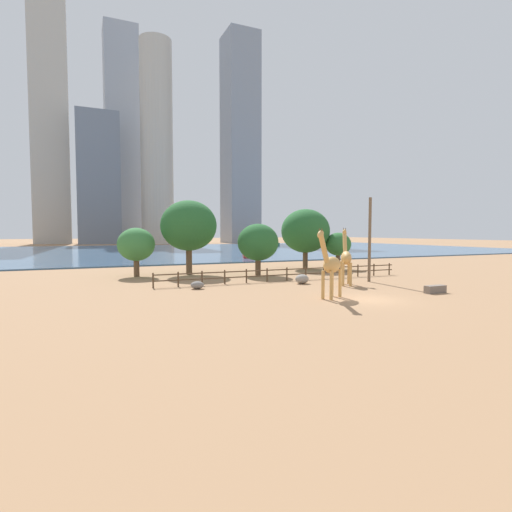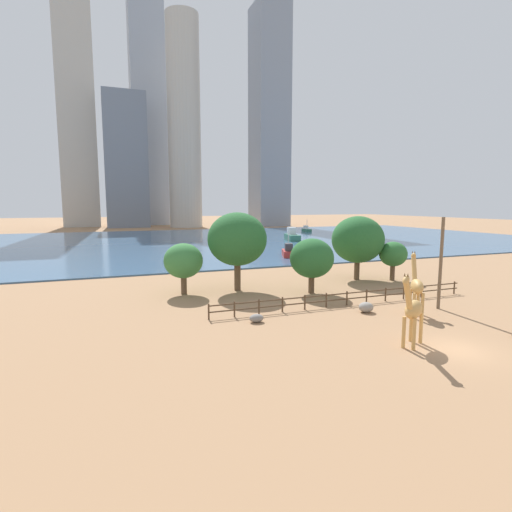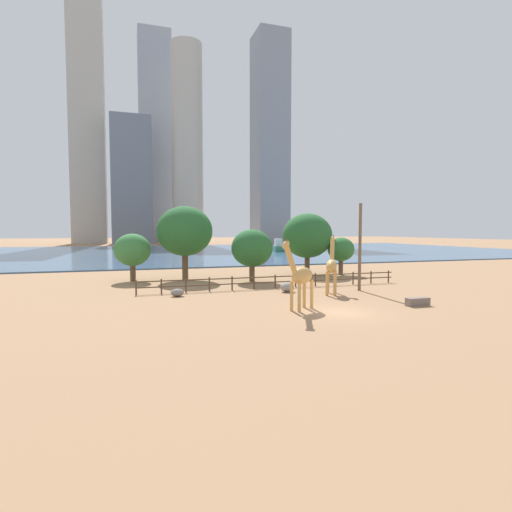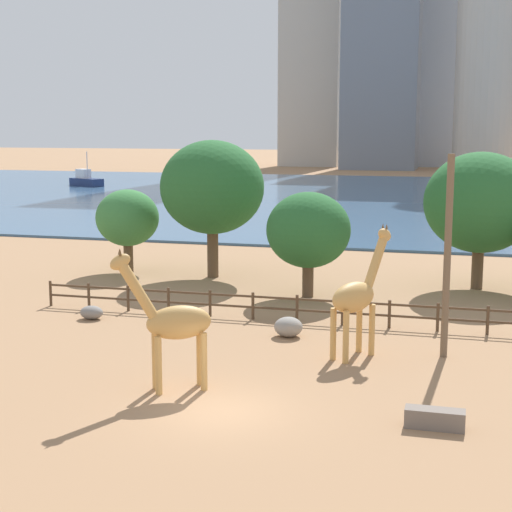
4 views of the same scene
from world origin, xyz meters
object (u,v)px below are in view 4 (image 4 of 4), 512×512
(giraffe_tall, at_px, (357,296))
(tree_left_small, at_px, (480,203))
(utility_pole, at_px, (447,257))
(boulder_by_pole, at_px, (92,312))
(boulder_near_fence, at_px, (288,327))
(tree_left_large, at_px, (308,230))
(boat_ferry, at_px, (86,180))
(feeding_trough, at_px, (435,419))
(tree_right_small, at_px, (212,188))
(boat_sailboat, at_px, (486,226))
(tree_center_broad, at_px, (127,218))
(giraffe_companion, at_px, (173,323))

(giraffe_tall, distance_m, tree_left_small, 15.92)
(utility_pole, bearing_deg, boulder_by_pole, 173.37)
(boulder_near_fence, relative_size, tree_left_large, 0.22)
(boat_ferry, bearing_deg, feeding_trough, -31.74)
(tree_left_large, height_order, tree_right_small, tree_right_small)
(utility_pole, height_order, tree_left_small, utility_pole)
(boat_ferry, bearing_deg, boulder_by_pole, -37.49)
(boat_sailboat, bearing_deg, boulder_by_pole, 171.10)
(tree_right_small, bearing_deg, feeding_trough, -56.43)
(feeding_trough, xyz_separation_m, tree_center_broad, (-19.77, 21.50, 3.10))
(feeding_trough, bearing_deg, giraffe_companion, 172.25)
(boulder_by_pole, relative_size, boat_sailboat, 0.20)
(utility_pole, xyz_separation_m, tree_left_large, (-7.43, 9.45, -0.40))
(tree_left_large, height_order, boat_ferry, tree_left_large)
(feeding_trough, bearing_deg, boulder_by_pole, 149.34)
(giraffe_companion, bearing_deg, tree_right_small, -107.48)
(giraffe_companion, distance_m, boulder_near_fence, 8.44)
(giraffe_tall, relative_size, boat_ferry, 0.86)
(boulder_by_pole, height_order, boat_sailboat, boat_sailboat)
(utility_pole, bearing_deg, giraffe_tall, -165.07)
(giraffe_companion, height_order, boulder_by_pole, giraffe_companion)
(boat_sailboat, bearing_deg, tree_left_large, 179.76)
(tree_center_broad, xyz_separation_m, tree_right_small, (5.67, -0.25, 2.05))
(tree_left_large, bearing_deg, giraffe_tall, -68.71)
(tree_left_large, relative_size, boat_ferry, 0.93)
(utility_pole, relative_size, boulder_near_fence, 6.44)
(boat_ferry, xyz_separation_m, boat_sailboat, (57.14, -41.06, -0.08))
(tree_left_large, bearing_deg, boulder_near_fence, -84.48)
(giraffe_companion, height_order, tree_center_broad, tree_center_broad)
(boulder_by_pole, relative_size, tree_center_broad, 0.22)
(tree_left_large, xyz_separation_m, tree_right_small, (-6.69, 4.01, 1.84))
(boulder_by_pole, distance_m, tree_center_broad, 12.66)
(giraffe_tall, distance_m, tree_center_broad, 21.98)
(giraffe_tall, height_order, boulder_by_pole, giraffe_tall)
(giraffe_companion, height_order, tree_right_small, tree_right_small)
(feeding_trough, distance_m, tree_right_small, 26.02)
(giraffe_tall, relative_size, tree_right_small, 0.63)
(boat_sailboat, bearing_deg, tree_left_small, -161.97)
(boat_ferry, bearing_deg, boat_sailboat, -10.64)
(utility_pole, bearing_deg, tree_right_small, 136.36)
(giraffe_tall, relative_size, tree_left_large, 0.92)
(giraffe_companion, relative_size, boat_sailboat, 0.92)
(tree_left_large, height_order, tree_left_small, tree_left_small)
(boulder_by_pole, xyz_separation_m, boat_sailboat, (18.55, 33.23, 0.66))
(giraffe_companion, xyz_separation_m, boulder_by_pole, (-7.45, 8.49, -2.09))
(tree_left_large, xyz_separation_m, tree_left_small, (8.78, 4.64, 1.26))
(giraffe_tall, bearing_deg, tree_left_small, 13.51)
(boulder_by_pole, height_order, tree_left_large, tree_left_large)
(giraffe_tall, xyz_separation_m, tree_left_small, (4.75, 15.00, 2.41))
(giraffe_companion, height_order, boat_ferry, boat_ferry)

